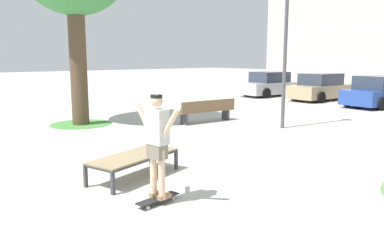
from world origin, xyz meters
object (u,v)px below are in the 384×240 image
object	(u,v)px
skateboard	(158,199)
car_tan	(321,88)
park_bench	(207,110)
car_blue	(379,92)
light_post	(287,11)
skater	(157,139)
car_silver	(271,85)
skate_box	(134,157)

from	to	relation	value
skateboard	car_tan	bearing A→B (deg)	112.76
skateboard	park_bench	xyz separation A→B (m)	(-5.32, 5.94, 0.37)
car_blue	light_post	size ratio (longest dim) A/B	0.74
car_blue	light_post	world-z (taller)	light_post
skateboard	skater	size ratio (longest dim) A/B	0.48
light_post	skater	bearing A→B (deg)	-68.43
car_silver	park_bench	world-z (taller)	car_silver
car_silver	skateboard	bearing A→B (deg)	-57.36
skate_box	skater	size ratio (longest dim) A/B	1.20
skateboard	car_silver	size ratio (longest dim) A/B	0.19
skateboard	skater	xyz separation A→B (m)	(-0.00, 0.00, 0.99)
car_blue	park_bench	size ratio (longest dim) A/B	1.79
skateboard	car_silver	xyz separation A→B (m)	(-10.01, 15.62, 0.61)
park_bench	light_post	bearing A→B (deg)	25.29
skateboard	car_blue	xyz separation A→B (m)	(-3.32, 15.49, 0.61)
skateboard	park_bench	bearing A→B (deg)	131.84
skate_box	park_bench	bearing A→B (deg)	125.32
skater	car_silver	world-z (taller)	skater
car_tan	park_bench	bearing A→B (deg)	-82.32
skateboard	car_blue	bearing A→B (deg)	102.08
skater	car_blue	distance (m)	15.84
skate_box	light_post	xyz separation A→B (m)	(-1.40, 6.70, 3.41)
car_silver	car_blue	bearing A→B (deg)	-1.15
car_tan	light_post	distance (m)	10.05
skateboard	car_tan	distance (m)	17.22
skater	car_blue	world-z (taller)	skater
skater	car_silver	size ratio (longest dim) A/B	0.39
skater	car_tan	xyz separation A→B (m)	(-6.66, 15.87, -0.38)
skate_box	light_post	world-z (taller)	light_post
skateboard	car_silver	bearing A→B (deg)	122.64
skate_box	car_tan	distance (m)	16.31
car_tan	park_bench	world-z (taller)	car_tan
skater	car_tan	distance (m)	17.22
park_bench	light_post	world-z (taller)	light_post
skate_box	car_tan	world-z (taller)	car_tan
skater	car_blue	xyz separation A→B (m)	(-3.32, 15.49, -0.38)
park_bench	car_blue	bearing A→B (deg)	78.13
car_silver	car_blue	size ratio (longest dim) A/B	1.00
skate_box	skater	distance (m)	1.62
car_tan	car_blue	distance (m)	3.37
car_blue	light_post	bearing A→B (deg)	-86.58
car_blue	skater	bearing A→B (deg)	-77.92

